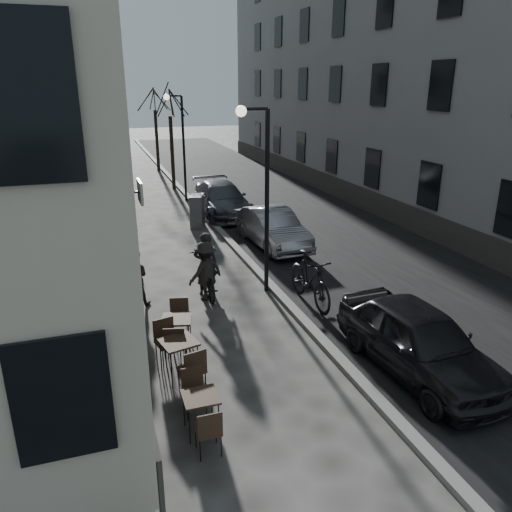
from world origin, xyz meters
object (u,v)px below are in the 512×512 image
bistro_set_c (177,331)px  streetlamp_near (261,181)px  utility_cabinet (197,211)px  bistro_set_b (179,355)px  streetlamp_far (180,136)px  tree_far (154,97)px  car_near (419,341)px  pedestrian_mid (206,271)px  bicycle (206,276)px  moped (310,280)px  car_mid (273,228)px  car_far (222,199)px  tree_near (169,101)px  pedestrian_near (135,278)px  pedestrian_far (123,232)px  bistro_set_a (201,410)px

bistro_set_c → streetlamp_near: bearing=56.1°
bistro_set_c → utility_cabinet: utility_cabinet is taller
bistro_set_b → streetlamp_far: bearing=66.3°
tree_far → car_near: tree_far is taller
utility_cabinet → pedestrian_mid: pedestrian_mid is taller
streetlamp_far → car_near: (1.70, -16.93, -2.45)m
bicycle → pedestrian_mid: bearing=78.6°
bicycle → pedestrian_mid: size_ratio=1.28×
streetlamp_far → pedestrian_mid: size_ratio=3.11×
tree_far → moped: (0.90, -22.19, -3.97)m
tree_far → car_mid: 17.72m
car_mid → car_far: bearing=93.5°
car_mid → streetlamp_near: bearing=-118.1°
bistro_set_c → car_mid: 7.81m
tree_near → bistro_set_b: bearing=-99.2°
bicycle → pedestrian_mid: (-0.08, -0.31, 0.27)m
utility_cabinet → pedestrian_near: (-3.13, -6.88, 0.09)m
streetlamp_far → car_far: 4.24m
streetlamp_far → pedestrian_near: streetlamp_far is taller
bistro_set_b → bicycle: size_ratio=0.81×
bicycle → pedestrian_mid: pedestrian_mid is taller
tree_far → pedestrian_far: 17.63m
tree_far → bicycle: bearing=-94.3°
bicycle → car_far: size_ratio=0.43×
bistro_set_c → pedestrian_near: size_ratio=1.08×
utility_cabinet → pedestrian_far: bearing=-117.1°
pedestrian_mid → car_mid: 5.06m
bistro_set_b → car_near: size_ratio=0.41×
streetlamp_far → pedestrian_far: (-3.43, -7.87, -2.26)m
pedestrian_near → moped: bearing=173.1°
tree_near → bicycle: (-1.57, -14.68, -4.11)m
pedestrian_mid → utility_cabinet: bearing=-125.6°
bicycle → bistro_set_a: bearing=78.3°
tree_far → bicycle: tree_far is taller
streetlamp_near → tree_near: 15.08m
car_near → car_mid: size_ratio=1.03×
bistro_set_c → car_near: (4.50, -2.41, 0.24)m
streetlamp_far → bicycle: (-1.50, -11.68, -2.61)m
car_near → moped: car_near is taller
bistro_set_a → moped: size_ratio=0.63×
streetlamp_near → car_far: streetlamp_near is taller
car_near → bistro_set_a: bearing=-177.7°
bistro_set_c → bistro_set_b: bearing=-83.9°
streetlamp_near → streetlamp_far: size_ratio=1.00×
bistro_set_a → pedestrian_mid: bearing=76.2°
bistro_set_a → car_mid: 10.31m
bistro_set_c → pedestrian_mid: pedestrian_mid is taller
bistro_set_c → pedestrian_mid: (1.23, 2.53, 0.34)m
streetlamp_near → moped: bearing=-50.6°
bistro_set_b → bistro_set_c: 1.09m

